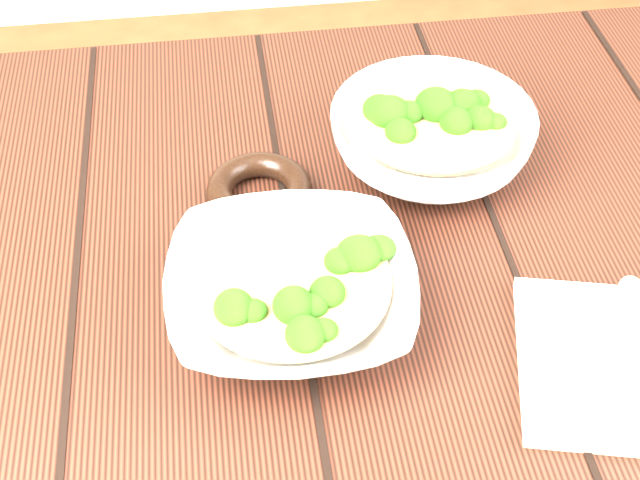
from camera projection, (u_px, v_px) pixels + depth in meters
table at (316, 345)px, 0.91m from camera, size 1.20×0.80×0.75m
soup_bowl_front at (291, 292)px, 0.76m from camera, size 0.23×0.23×0.06m
soup_bowl_back at (431, 136)px, 0.90m from camera, size 0.26×0.26×0.08m
trivet at (259, 190)px, 0.88m from camera, size 0.13×0.13×0.03m
spoon_left at (633, 324)px, 0.75m from camera, size 0.08×0.17×0.01m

